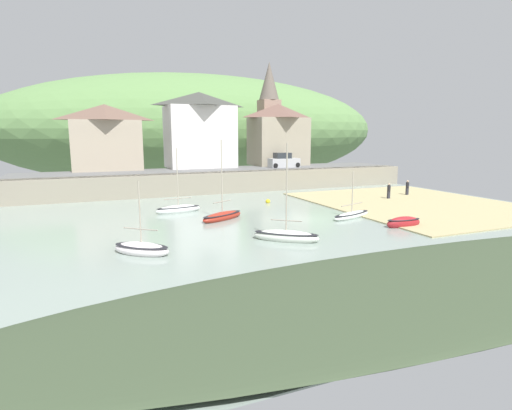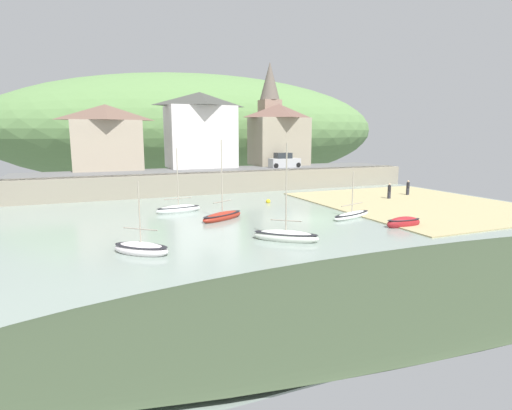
{
  "view_description": "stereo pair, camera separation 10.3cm",
  "coord_description": "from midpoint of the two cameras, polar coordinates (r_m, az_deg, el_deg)",
  "views": [
    {
      "loc": [
        -15.97,
        -28.88,
        6.79
      ],
      "look_at": [
        -3.64,
        0.5,
        1.3
      ],
      "focal_mm": 28.9,
      "sensor_mm": 36.0,
      "label": 1
    },
    {
      "loc": [
        -15.87,
        -28.92,
        6.79
      ],
      "look_at": [
        -3.64,
        0.5,
        1.3
      ],
      "focal_mm": 28.9,
      "sensor_mm": 36.0,
      "label": 2
    }
  ],
  "objects": [
    {
      "name": "waterfront_building_right",
      "position": [
        60.06,
        3.22,
        9.76
      ],
      "size": [
        7.85,
        5.95,
        8.62
      ],
      "color": "#A29881",
      "rests_on": "ground"
    },
    {
      "name": "quay_seawall",
      "position": [
        49.35,
        -3.62,
        3.44
      ],
      "size": [
        48.0,
        9.4,
        2.4
      ],
      "color": "gray",
      "rests_on": "ground"
    },
    {
      "name": "hillside_backdrop",
      "position": [
        86.86,
        -8.23,
        10.23
      ],
      "size": [
        80.0,
        44.0,
        21.74
      ],
      "color": "#5E874B",
      "rests_on": "ground"
    },
    {
      "name": "ground",
      "position": [
        26.79,
        18.72,
        -5.07
      ],
      "size": [
        48.0,
        41.0,
        0.61
      ],
      "color": "gray"
    },
    {
      "name": "sailboat_white_hull",
      "position": [
        32.47,
        19.84,
        -2.33
      ],
      "size": [
        2.92,
        1.09,
        1.0
      ],
      "rotation": [
        0.0,
        0.0,
        -0.06
      ],
      "color": "maroon",
      "rests_on": "ground"
    },
    {
      "name": "sailboat_nearest_shore",
      "position": [
        26.74,
        4.25,
        -4.3
      ],
      "size": [
        4.11,
        3.69,
        6.45
      ],
      "rotation": [
        0.0,
        0.0,
        -0.69
      ],
      "color": "silver",
      "rests_on": "ground"
    },
    {
      "name": "church_with_spire",
      "position": [
        63.93,
        1.95,
        12.8
      ],
      "size": [
        3.0,
        3.0,
        15.02
      ],
      "color": "tan",
      "rests_on": "ground"
    },
    {
      "name": "mooring_buoy",
      "position": [
        41.27,
        1.77,
        0.5
      ],
      "size": [
        0.46,
        0.46,
        0.46
      ],
      "color": "yellow",
      "rests_on": "ground"
    },
    {
      "name": "parked_car_near_slipway",
      "position": [
        55.56,
        3.98,
        6.06
      ],
      "size": [
        4.11,
        1.82,
        1.95
      ],
      "rotation": [
        0.0,
        0.0,
        -0.01
      ],
      "color": "#B3B5B8",
      "rests_on": "ground"
    },
    {
      "name": "waterfront_building_left",
      "position": [
        54.17,
        -19.92,
        8.85
      ],
      "size": [
        8.42,
        4.87,
        7.95
      ],
      "color": "tan",
      "rests_on": "ground"
    },
    {
      "name": "person_on_slipway",
      "position": [
        45.47,
        18.03,
        1.96
      ],
      "size": [
        0.34,
        0.34,
        1.62
      ],
      "color": "#282833",
      "rests_on": "ground"
    },
    {
      "name": "dinghy_open_wooden",
      "position": [
        36.89,
        -10.59,
        -0.54
      ],
      "size": [
        4.11,
        1.46,
        5.8
      ],
      "rotation": [
        0.0,
        0.0,
        0.13
      ],
      "color": "white",
      "rests_on": "ground"
    },
    {
      "name": "rowboat_small_beached",
      "position": [
        34.81,
        13.2,
        -1.36
      ],
      "size": [
        4.65,
        2.52,
        3.94
      ],
      "rotation": [
        0.0,
        0.0,
        0.35
      ],
      "color": "white",
      "rests_on": "ground"
    },
    {
      "name": "sailboat_blue_trim",
      "position": [
        24.72,
        -15.5,
        -5.86
      ],
      "size": [
        3.53,
        3.34,
        4.4
      ],
      "rotation": [
        0.0,
        0.0,
        -0.72
      ],
      "color": "white",
      "rests_on": "ground"
    },
    {
      "name": "person_near_water",
      "position": [
        48.94,
        20.34,
        2.36
      ],
      "size": [
        0.34,
        0.34,
        1.62
      ],
      "color": "#282833",
      "rests_on": "ground"
    },
    {
      "name": "motorboat_with_cabin",
      "position": [
        33.3,
        -4.59,
        -1.53
      ],
      "size": [
        4.36,
        3.18,
        6.55
      ],
      "rotation": [
        0.0,
        0.0,
        0.52
      ],
      "color": "#9F2A1C",
      "rests_on": "ground"
    },
    {
      "name": "waterfront_building_centre",
      "position": [
        56.02,
        -7.66,
        10.3
      ],
      "size": [
        8.98,
        6.08,
        9.83
      ],
      "color": "silver",
      "rests_on": "ground"
    }
  ]
}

